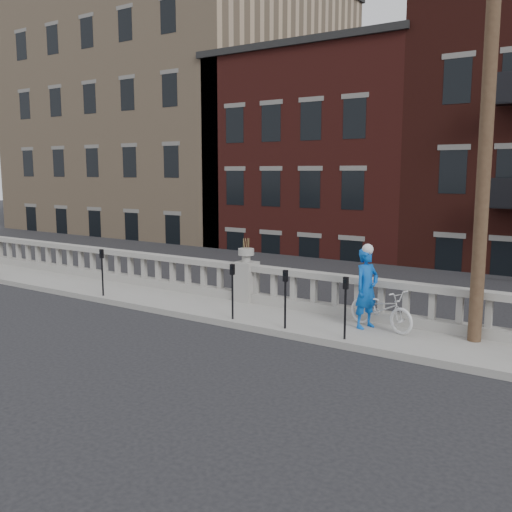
{
  "coord_description": "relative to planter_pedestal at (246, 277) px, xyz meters",
  "views": [
    {
      "loc": [
        8.97,
        -8.72,
        3.73
      ],
      "look_at": [
        0.84,
        3.2,
        1.58
      ],
      "focal_mm": 40.0,
      "sensor_mm": 36.0,
      "label": 1
    }
  ],
  "objects": [
    {
      "name": "ground",
      "position": [
        0.0,
        -3.95,
        -0.83
      ],
      "size": [
        120.0,
        120.0,
        0.0
      ],
      "primitive_type": "plane",
      "color": "black",
      "rests_on": "ground"
    },
    {
      "name": "parking_meter_d",
      "position": [
        3.86,
        -1.8,
        0.17
      ],
      "size": [
        0.1,
        0.09,
        1.36
      ],
      "color": "black",
      "rests_on": "sidewalk"
    },
    {
      "name": "utility_pole",
      "position": [
        6.2,
        -0.35,
        4.41
      ],
      "size": [
        1.6,
        0.28,
        10.0
      ],
      "color": "#422D1E",
      "rests_on": "sidewalk"
    },
    {
      "name": "cyclist",
      "position": [
        3.86,
        -0.68,
        0.24
      ],
      "size": [
        0.63,
        0.78,
        1.84
      ],
      "primitive_type": "imported",
      "rotation": [
        0.0,
        0.0,
        1.25
      ],
      "color": "#0C4EB5",
      "rests_on": "sidewalk"
    },
    {
      "name": "planter_pedestal",
      "position": [
        0.0,
        0.0,
        0.0
      ],
      "size": [
        0.55,
        0.55,
        1.76
      ],
      "color": "gray",
      "rests_on": "sidewalk"
    },
    {
      "name": "parking_meter_a",
      "position": [
        -3.82,
        -1.8,
        0.17
      ],
      "size": [
        0.1,
        0.09,
        1.36
      ],
      "color": "black",
      "rests_on": "sidewalk"
    },
    {
      "name": "parking_meter_b",
      "position": [
        0.86,
        -1.8,
        0.17
      ],
      "size": [
        0.1,
        0.09,
        1.36
      ],
      "color": "black",
      "rests_on": "sidewalk"
    },
    {
      "name": "lower_level",
      "position": [
        0.56,
        19.09,
        1.8
      ],
      "size": [
        80.0,
        44.0,
        20.8
      ],
      "color": "#605E59",
      "rests_on": "ground"
    },
    {
      "name": "bicycle",
      "position": [
        4.19,
        -0.59,
        -0.21
      ],
      "size": [
        1.9,
        1.16,
        0.94
      ],
      "primitive_type": "imported",
      "rotation": [
        0.0,
        0.0,
        1.25
      ],
      "color": "silver",
      "rests_on": "sidewalk"
    },
    {
      "name": "sidewalk",
      "position": [
        0.0,
        -0.95,
        -0.76
      ],
      "size": [
        32.0,
        2.2,
        0.15
      ],
      "primitive_type": "cube",
      "color": "gray",
      "rests_on": "ground"
    },
    {
      "name": "balustrade",
      "position": [
        0.0,
        0.0,
        -0.19
      ],
      "size": [
        28.0,
        0.34,
        1.03
      ],
      "color": "gray",
      "rests_on": "sidewalk"
    },
    {
      "name": "parking_meter_c",
      "position": [
        2.36,
        -1.8,
        0.17
      ],
      "size": [
        0.1,
        0.09,
        1.36
      ],
      "color": "black",
      "rests_on": "sidewalk"
    }
  ]
}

